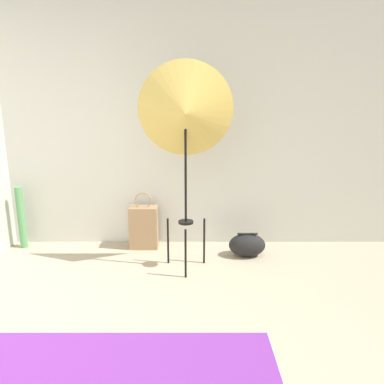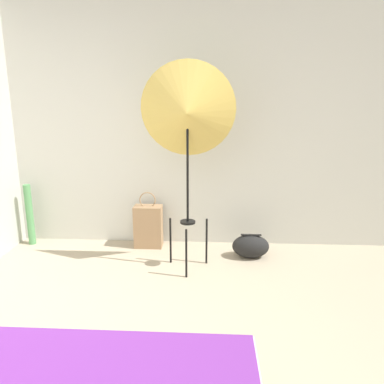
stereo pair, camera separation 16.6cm
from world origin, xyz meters
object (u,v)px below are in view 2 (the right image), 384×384
at_px(photo_umbrella, 187,112).
at_px(duffel_bag, 251,246).
at_px(tote_bag, 148,226).
at_px(paper_roll, 30,215).

height_order(photo_umbrella, duffel_bag, photo_umbrella).
height_order(photo_umbrella, tote_bag, photo_umbrella).
bearing_deg(duffel_bag, paper_roll, 174.42).
relative_size(tote_bag, duffel_bag, 1.65).
bearing_deg(photo_umbrella, duffel_bag, 23.58).
height_order(tote_bag, duffel_bag, tote_bag).
bearing_deg(paper_roll, photo_umbrella, -15.90).
distance_m(tote_bag, paper_roll, 1.32).
bearing_deg(paper_roll, tote_bag, -0.16).
distance_m(photo_umbrella, tote_bag, 1.41).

